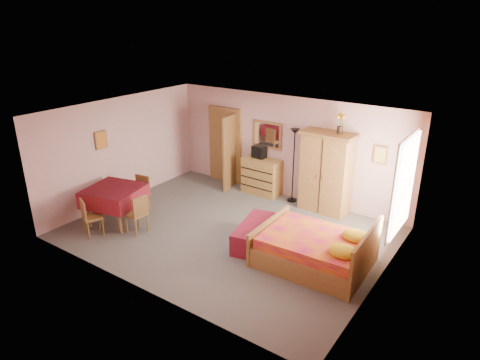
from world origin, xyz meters
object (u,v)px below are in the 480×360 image
Objects in this scene: wall_mirror at (267,135)px; chair_south at (93,217)px; sunflower_vase at (340,123)px; chest_of_drawers at (262,176)px; floor_lamp at (293,166)px; bench at (254,233)px; dining_table at (115,205)px; chair_east at (136,213)px; wardrobe at (326,173)px; chair_north at (139,195)px; stereo at (259,152)px; bed at (315,241)px; chair_west at (96,193)px.

wall_mirror is 4.68m from chair_south.
sunflower_vase is (2.03, -0.24, 0.63)m from wall_mirror.
chest_of_drawers is 1.01m from floor_lamp.
dining_table is (-3.10, -0.96, 0.19)m from bench.
chair_east is (-1.08, -3.36, -0.04)m from chest_of_drawers.
wardrobe reaches higher than chair_north.
wardrobe is 5.32m from chair_south.
floor_lamp is 2.14× the size of chair_north.
chair_north is at bearing -135.20° from floor_lamp.
floor_lamp is 0.89m from wardrobe.
chest_of_drawers is 2.14× the size of sunflower_vase.
wardrobe reaches higher than stereo.
wall_mirror reaches higher than floor_lamp.
wall_mirror is 0.43× the size of bed.
wall_mirror is 0.65× the size of bench.
wall_mirror is 1.11m from floor_lamp.
chair_north is (-0.02, 1.32, 0.03)m from chair_south.
bench is at bearing -60.81° from wall_mirror.
chair_west is at bearing -145.09° from sunflower_vase.
floor_lamp is at bearing 118.64° from chair_west.
chair_south is at bearing -161.11° from bed.
floor_lamp is at bearing 98.99° from bench.
wardrobe is 1.23m from sunflower_vase.
wall_mirror is 3.15m from bench.
chair_east is at bearing -128.46° from wardrobe.
chair_north is at bearing -141.44° from wardrobe.
sunflower_vase reaches higher than bed.
bed is at bearing 43.56° from chair_south.
bench is 1.64× the size of chair_south.
chair_south is at bearing -84.39° from dining_table.
sunflower_vase is 0.41× the size of dining_table.
chest_of_drawers is 0.89× the size of dining_table.
chair_east is (0.70, -0.71, -0.00)m from chair_north.
floor_lamp is 2.15× the size of chair_east.
sunflower_vase is at bearing -152.41° from chair_north.
bench is at bearing -100.24° from wardrobe.
floor_lamp is at bearing 178.60° from wardrobe.
stereo is 0.16× the size of bed.
sunflower_vase reaches higher than chair_west.
wardrobe is 4.45m from chair_north.
wall_mirror is at bearing 173.30° from sunflower_vase.
wardrobe is 1.96× the size of chair_west.
dining_table is at bearing -169.23° from bed.
chest_of_drawers is 4.34m from chair_south.
bed is 2.06× the size of chair_west.
chair_west is at bearing -126.68° from stereo.
bed is at bearing -69.93° from chair_east.
wall_mirror reaches higher than chair_north.
bench is at bearing -59.66° from stereo.
wall_mirror reaches higher than bed.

